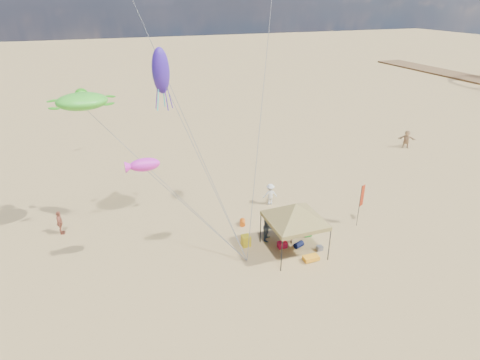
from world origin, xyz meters
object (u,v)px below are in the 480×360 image
(cooler_blue, at_px, (305,217))
(person_near_c, at_px, (270,194))
(person_far_a, at_px, (60,223))
(person_near_a, at_px, (289,230))
(feather_flag, at_px, (361,198))
(chair_yellow, at_px, (246,241))
(person_far_c, at_px, (407,139))
(beach_cart, at_px, (311,258))
(cooler_red, at_px, (282,245))
(canopy_tent, at_px, (296,205))
(chair_green, at_px, (307,230))
(person_near_b, at_px, (269,226))

(cooler_blue, bearing_deg, person_near_c, 115.60)
(person_far_a, bearing_deg, cooler_blue, -104.75)
(person_far_a, bearing_deg, person_near_a, -115.40)
(feather_flag, bearing_deg, chair_yellow, 177.67)
(person_near_c, bearing_deg, cooler_blue, 125.20)
(feather_flag, xyz_separation_m, person_near_c, (-4.34, 4.65, -1.17))
(chair_yellow, bearing_deg, person_far_c, 26.13)
(person_far_a, bearing_deg, beach_cart, -121.57)
(beach_cart, bearing_deg, person_far_c, 35.75)
(person_near_c, bearing_deg, chair_yellow, 60.14)
(cooler_red, distance_m, person_far_a, 14.12)
(chair_yellow, bearing_deg, beach_cart, -42.77)
(chair_yellow, xyz_separation_m, person_far_a, (-10.61, 5.36, 0.46))
(canopy_tent, distance_m, person_far_c, 22.36)
(canopy_tent, xyz_separation_m, person_far_c, (18.80, 11.91, -2.19))
(person_near_c, xyz_separation_m, person_far_c, (17.68, 6.09, 0.10))
(chair_green, bearing_deg, person_far_a, 159.05)
(person_far_c, bearing_deg, canopy_tent, -111.78)
(person_near_a, xyz_separation_m, person_far_c, (18.68, 11.11, -0.03))
(cooler_red, xyz_separation_m, chair_yellow, (-2.00, 0.95, 0.16))
(cooler_red, relative_size, person_near_a, 0.29)
(cooler_red, relative_size, chair_green, 0.77)
(cooler_red, xyz_separation_m, person_far_a, (-12.61, 6.32, 0.62))
(cooler_red, xyz_separation_m, chair_green, (2.07, 0.69, 0.16))
(cooler_blue, height_order, beach_cart, cooler_blue)
(chair_yellow, bearing_deg, feather_flag, -2.33)
(person_near_a, bearing_deg, feather_flag, 174.83)
(chair_green, height_order, person_far_a, person_far_a)
(feather_flag, distance_m, person_near_c, 6.47)
(feather_flag, height_order, cooler_blue, feather_flag)
(feather_flag, height_order, chair_yellow, feather_flag)
(beach_cart, bearing_deg, cooler_red, 118.24)
(cooler_blue, distance_m, beach_cart, 4.66)
(person_far_c, bearing_deg, person_far_a, -135.11)
(canopy_tent, distance_m, chair_green, 3.43)
(beach_cart, relative_size, person_near_b, 0.48)
(person_far_a, distance_m, person_far_c, 32.25)
(canopy_tent, bearing_deg, cooler_blue, 50.09)
(person_near_a, distance_m, person_far_c, 21.73)
(chair_yellow, distance_m, person_far_a, 11.89)
(cooler_blue, bearing_deg, feather_flag, -31.24)
(chair_green, bearing_deg, cooler_blue, 63.79)
(feather_flag, bearing_deg, person_far_c, 38.85)
(canopy_tent, relative_size, person_far_c, 3.31)
(canopy_tent, distance_m, person_near_b, 2.87)
(chair_yellow, relative_size, person_near_b, 0.38)
(chair_green, height_order, chair_yellow, same)
(cooler_blue, relative_size, person_far_c, 0.30)
(canopy_tent, height_order, chair_green, canopy_tent)
(person_near_a, bearing_deg, chair_yellow, -24.09)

